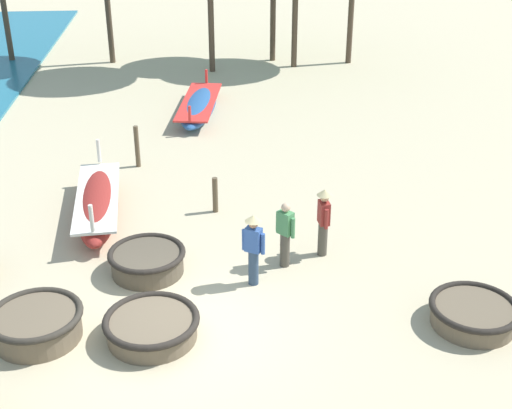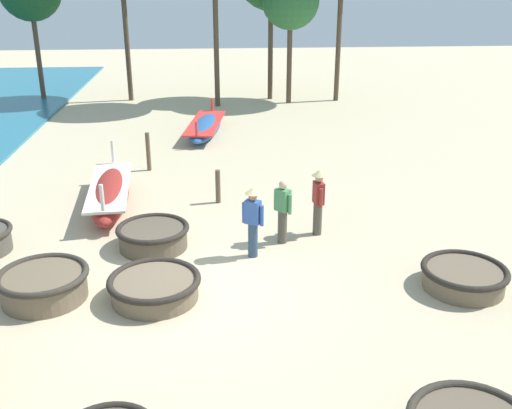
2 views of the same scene
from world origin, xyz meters
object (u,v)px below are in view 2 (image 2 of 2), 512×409
(long_boat_white_hull, at_px, (110,193))
(fisherman_standing_left, at_px, (253,218))
(mooring_post_mid_beach, at_px, (218,186))
(coracle_center, at_px, (155,287))
(tree_leftmost, at_px, (291,1))
(coracle_tilted, at_px, (464,276))
(coracle_upturned, at_px, (44,284))
(fisherman_with_hat, at_px, (318,198))
(long_boat_red_hull, at_px, (205,127))
(fisherman_standing_right, at_px, (283,210))
(mooring_post_inland, at_px, (148,152))
(coracle_nearest, at_px, (153,236))

(long_boat_white_hull, distance_m, fisherman_standing_left, 5.03)
(fisherman_standing_left, relative_size, mooring_post_mid_beach, 1.75)
(mooring_post_mid_beach, bearing_deg, long_boat_white_hull, -178.06)
(coracle_center, xyz_separation_m, fisherman_standing_left, (2.08, 1.75, 0.69))
(fisherman_standing_left, bearing_deg, tree_leftmost, 80.16)
(coracle_tilted, distance_m, long_boat_white_hull, 9.45)
(coracle_upturned, distance_m, fisherman_with_hat, 6.56)
(long_boat_red_hull, bearing_deg, coracle_tilted, -67.19)
(coracle_center, bearing_deg, long_boat_white_hull, 107.77)
(coracle_tilted, xyz_separation_m, mooring_post_mid_beach, (-4.97, 5.24, 0.21))
(long_boat_white_hull, bearing_deg, tree_leftmost, 63.67)
(coracle_upturned, distance_m, fisherman_standing_left, 4.60)
(fisherman_standing_right, bearing_deg, coracle_tilted, -35.56)
(coracle_center, bearing_deg, long_boat_red_hull, 85.81)
(fisherman_with_hat, bearing_deg, mooring_post_inland, 130.53)
(coracle_tilted, distance_m, coracle_nearest, 6.97)
(fisherman_standing_left, bearing_deg, fisherman_standing_right, 42.52)
(coracle_upturned, xyz_separation_m, mooring_post_mid_beach, (3.53, 5.03, 0.15))
(long_boat_white_hull, distance_m, tree_leftmost, 15.53)
(fisherman_standing_right, bearing_deg, mooring_post_mid_beach, 118.51)
(coracle_upturned, xyz_separation_m, long_boat_red_hull, (3.12, 12.57, -0.03))
(long_boat_red_hull, xyz_separation_m, long_boat_white_hull, (-2.57, -7.63, 0.09))
(coracle_upturned, distance_m, coracle_center, 2.20)
(fisherman_with_hat, bearing_deg, mooring_post_mid_beach, 135.94)
(long_boat_red_hull, distance_m, fisherman_with_hat, 10.29)
(long_boat_white_hull, height_order, mooring_post_mid_beach, long_boat_white_hull)
(coracle_nearest, distance_m, tree_leftmost, 17.48)
(long_boat_red_hull, xyz_separation_m, mooring_post_mid_beach, (0.40, -7.53, 0.18))
(fisherman_standing_right, xyz_separation_m, mooring_post_inland, (-3.71, 5.83, -0.21))
(coracle_center, xyz_separation_m, mooring_post_mid_beach, (1.34, 5.20, 0.21))
(coracle_tilted, relative_size, tree_leftmost, 0.29)
(fisherman_standing_left, distance_m, mooring_post_mid_beach, 3.56)
(coracle_tilted, height_order, fisherman_standing_right, fisherman_standing_right)
(coracle_nearest, relative_size, mooring_post_inland, 1.36)
(coracle_center, xyz_separation_m, mooring_post_inland, (-0.87, 8.27, 0.36))
(long_boat_red_hull, relative_size, fisherman_standing_left, 2.77)
(long_boat_white_hull, relative_size, mooring_post_mid_beach, 4.60)
(coracle_tilted, relative_size, coracle_nearest, 1.03)
(coracle_center, distance_m, long_boat_white_hull, 5.35)
(long_boat_white_hull, bearing_deg, coracle_nearest, -62.76)
(mooring_post_mid_beach, bearing_deg, fisherman_standing_right, -61.49)
(coracle_nearest, relative_size, fisherman_standing_left, 1.03)
(long_boat_white_hull, height_order, fisherman_standing_left, fisherman_standing_left)
(long_boat_red_hull, relative_size, fisherman_with_hat, 2.77)
(coracle_upturned, height_order, fisherman_with_hat, fisherman_with_hat)
(coracle_center, relative_size, fisherman_with_hat, 1.12)
(coracle_upturned, distance_m, long_boat_white_hull, 4.96)
(coracle_upturned, distance_m, tree_leftmost, 20.14)
(coracle_tilted, height_order, fisherman_with_hat, fisherman_with_hat)
(coracle_upturned, xyz_separation_m, fisherman_with_hat, (5.94, 2.70, 0.63))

